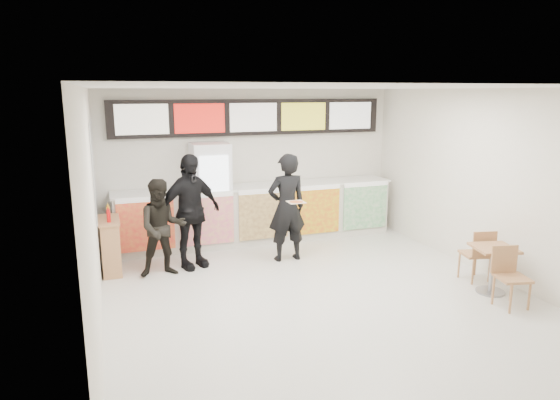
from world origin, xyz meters
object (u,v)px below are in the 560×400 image
service_counter (258,213)px  drinks_fridge (211,195)px  customer_left (162,228)px  customer_mid (190,212)px  condiment_ledge (111,245)px  cafe_table (493,261)px  customer_main (287,208)px

service_counter → drinks_fridge: (-0.93, 0.02, 0.43)m
customer_left → customer_mid: 0.57m
drinks_fridge → condiment_ledge: drinks_fridge is taller
customer_mid → cafe_table: (4.02, -2.63, -0.48)m
service_counter → drinks_fridge: 1.03m
service_counter → customer_main: 1.31m
customer_main → condiment_ledge: (-2.96, 0.40, -0.49)m
customer_main → service_counter: bearing=-85.1°
customer_left → customer_mid: size_ratio=0.82×
cafe_table → drinks_fridge: bearing=146.0°
customer_left → customer_mid: (0.49, 0.23, 0.18)m
customer_main → customer_left: 2.16m
customer_main → cafe_table: (2.35, -2.44, -0.46)m
service_counter → customer_main: bearing=-83.8°
service_counter → customer_left: customer_left is taller
drinks_fridge → customer_mid: size_ratio=1.03×
service_counter → customer_left: size_ratio=3.48×
customer_mid → condiment_ledge: 1.41m
service_counter → customer_main: size_ratio=2.91×
customer_left → cafe_table: bearing=-27.7°
drinks_fridge → condiment_ledge: size_ratio=1.85×
cafe_table → customer_mid: bearing=160.0°
condiment_ledge → cafe_table: bearing=-28.1°
customer_main → customer_mid: 1.68m
service_counter → cafe_table: service_counter is taller
customer_left → customer_mid: bearing=25.8°
service_counter → customer_mid: 1.90m
customer_main → cafe_table: size_ratio=1.27×
drinks_fridge → customer_main: bearing=-49.7°
customer_main → condiment_ledge: bearing=-9.1°
customer_main → condiment_ledge: size_ratio=1.77×
drinks_fridge → customer_mid: bearing=-118.9°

